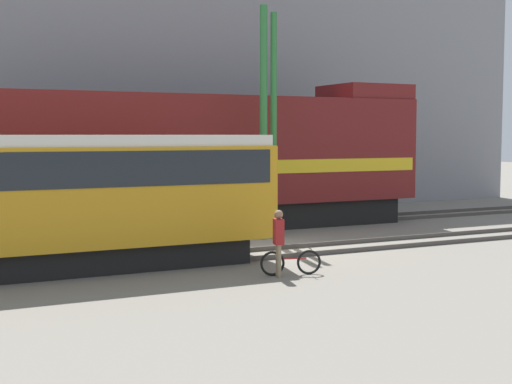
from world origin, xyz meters
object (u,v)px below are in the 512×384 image
Objects in this scene: streetcar at (44,195)px; bicycle at (291,263)px; freight_locomotive at (211,160)px; utility_pole_right at (274,127)px; utility_pole_center at (264,124)px; person at (279,236)px.

streetcar is 6.52m from bicycle.
utility_pole_right is at bearing -69.99° from freight_locomotive.
bicycle is 7.34m from utility_pole_right.
bicycle is 7.26m from utility_pole_center.
utility_pole_center reaches higher than streetcar.
utility_pole_center is 0.39m from utility_pole_right.
freight_locomotive is 2.15× the size of utility_pole_center.
utility_pole_right reaches higher than bicycle.
bicycle is 0.80m from person.
utility_pole_center is (2.19, 5.91, 3.61)m from bicycle.
freight_locomotive is 2.21× the size of utility_pole_right.
utility_pole_right is (8.12, 2.96, 1.80)m from streetcar.
streetcar is 8.83m from utility_pole_right.
person is 7.11m from utility_pole_center.
person is 0.21× the size of utility_pole_center.
utility_pole_right is (2.95, 5.96, 2.80)m from person.
utility_pole_right is at bearing 66.47° from bicycle.
utility_pole_center is at bearing -180.00° from utility_pole_right.
freight_locomotive is 1.39× the size of streetcar.
freight_locomotive is at bearing 103.25° from utility_pole_center.
bicycle is 0.20× the size of utility_pole_right.
streetcar is 1.58× the size of utility_pole_right.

